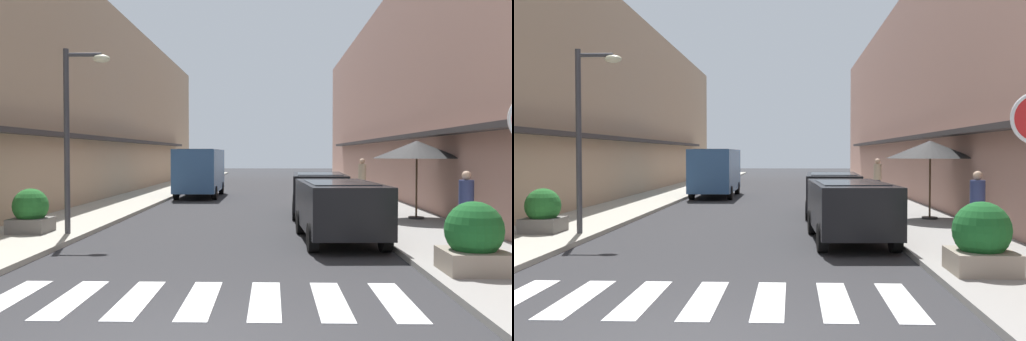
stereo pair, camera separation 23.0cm
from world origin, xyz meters
The scene contains 15 objects.
ground_plane centered at (0.00, 19.86, 0.00)m, with size 109.24×109.24×0.00m, color #2B2B2D.
sidewalk_left centered at (-5.12, 19.86, 0.06)m, with size 2.81×69.52×0.12m, color #ADA899.
sidewalk_right centered at (5.12, 19.86, 0.06)m, with size 2.81×69.52×0.12m, color gray.
building_row_left centered at (-9.03, 21.34, 4.60)m, with size 5.50×46.69×9.21m.
building_row_right centered at (9.03, 21.34, 4.86)m, with size 5.50×46.69×9.73m.
crosswalk centered at (0.00, 2.19, 0.01)m, with size 6.15×2.20×0.01m.
parked_car_near centered at (2.67, 7.57, 0.92)m, with size 1.95×4.26×1.47m.
parked_car_mid centered at (2.67, 13.40, 0.92)m, with size 1.96×4.52×1.47m.
delivery_van centered at (-2.52, 21.56, 1.41)m, with size 2.02×5.41×2.37m.
street_lamp centered at (-3.94, 8.07, 3.02)m, with size 1.19×0.28×4.67m.
cafe_umbrella centered at (5.55, 11.55, 2.27)m, with size 2.69×2.69×2.43m.
planter_corner centered at (4.50, 3.69, 0.68)m, with size 1.06×1.06×1.22m.
planter_midblock centered at (-5.16, 8.19, 0.65)m, with size 0.95×0.95×1.14m.
pedestrian_walking_near centered at (5.57, 7.15, 0.97)m, with size 0.34×0.34×1.63m.
pedestrian_walking_far centered at (5.03, 18.78, 1.08)m, with size 0.34×0.34×1.81m.
Camera 1 is at (1.05, -5.89, 2.15)m, focal length 39.06 mm.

